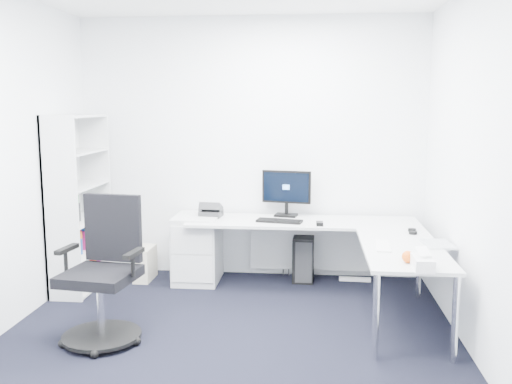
# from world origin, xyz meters

# --- Properties ---
(ground) EXTENTS (4.20, 4.20, 0.00)m
(ground) POSITION_xyz_m (0.00, 0.00, 0.00)
(ground) COLOR black
(wall_back) EXTENTS (3.60, 0.02, 2.70)m
(wall_back) POSITION_xyz_m (0.00, 2.10, 1.35)
(wall_back) COLOR white
(wall_back) RESTS_ON ground
(wall_front) EXTENTS (3.60, 0.02, 2.70)m
(wall_front) POSITION_xyz_m (0.00, -2.10, 1.35)
(wall_front) COLOR white
(wall_front) RESTS_ON ground
(wall_right) EXTENTS (0.02, 4.20, 2.70)m
(wall_right) POSITION_xyz_m (1.80, 0.00, 1.35)
(wall_right) COLOR white
(wall_right) RESTS_ON ground
(l_desk) EXTENTS (2.28, 1.28, 0.67)m
(l_desk) POSITION_xyz_m (0.55, 1.40, 0.33)
(l_desk) COLOR #BCBFBF
(l_desk) RESTS_ON ground
(drawer_pedestal) EXTENTS (0.45, 0.56, 0.69)m
(drawer_pedestal) POSITION_xyz_m (-0.52, 1.78, 0.34)
(drawer_pedestal) COLOR #BCBFBF
(drawer_pedestal) RESTS_ON ground
(bookshelf) EXTENTS (0.33, 0.86, 1.71)m
(bookshelf) POSITION_xyz_m (-1.62, 1.45, 0.86)
(bookshelf) COLOR silver
(bookshelf) RESTS_ON ground
(task_chair) EXTENTS (0.70, 0.70, 1.11)m
(task_chair) POSITION_xyz_m (-0.96, 0.18, 0.56)
(task_chair) COLOR black
(task_chair) RESTS_ON ground
(black_pc_tower) EXTENTS (0.23, 0.48, 0.46)m
(black_pc_tower) POSITION_xyz_m (0.56, 1.97, 0.23)
(black_pc_tower) COLOR black
(black_pc_tower) RESTS_ON ground
(beige_pc_tower) EXTENTS (0.17, 0.36, 0.34)m
(beige_pc_tower) POSITION_xyz_m (-1.08, 1.76, 0.17)
(beige_pc_tower) COLOR beige
(beige_pc_tower) RESTS_ON ground
(power_strip) EXTENTS (0.32, 0.06, 0.04)m
(power_strip) POSITION_xyz_m (1.09, 1.91, 0.02)
(power_strip) COLOR silver
(power_strip) RESTS_ON ground
(monitor) EXTENTS (0.53, 0.25, 0.49)m
(monitor) POSITION_xyz_m (0.38, 1.93, 0.91)
(monitor) COLOR black
(monitor) RESTS_ON l_desk
(black_keyboard) EXTENTS (0.46, 0.24, 0.02)m
(black_keyboard) POSITION_xyz_m (0.32, 1.63, 0.68)
(black_keyboard) COLOR black
(black_keyboard) RESTS_ON l_desk
(mouse) EXTENTS (0.07, 0.11, 0.03)m
(mouse) POSITION_xyz_m (0.71, 1.51, 0.68)
(mouse) COLOR black
(mouse) RESTS_ON l_desk
(desk_phone) EXTENTS (0.23, 0.23, 0.15)m
(desk_phone) POSITION_xyz_m (-0.39, 1.82, 0.74)
(desk_phone) COLOR #2B2B2D
(desk_phone) RESTS_ON l_desk
(laptop) EXTENTS (0.36, 0.35, 0.23)m
(laptop) POSITION_xyz_m (1.67, 0.82, 0.78)
(laptop) COLOR silver
(laptop) RESTS_ON l_desk
(white_keyboard) EXTENTS (0.14, 0.40, 0.01)m
(white_keyboard) POSITION_xyz_m (1.22, 0.73, 0.67)
(white_keyboard) COLOR silver
(white_keyboard) RESTS_ON l_desk
(headphones) EXTENTS (0.12, 0.18, 0.04)m
(headphones) POSITION_xyz_m (1.54, 1.27, 0.69)
(headphones) COLOR black
(headphones) RESTS_ON l_desk
(orange_fruit) EXTENTS (0.09, 0.09, 0.09)m
(orange_fruit) POSITION_xyz_m (1.34, 0.27, 0.71)
(orange_fruit) COLOR #DF5813
(orange_fruit) RESTS_ON l_desk
(tissue_box) EXTENTS (0.13, 0.25, 0.09)m
(tissue_box) POSITION_xyz_m (1.41, 0.11, 0.71)
(tissue_box) COLOR silver
(tissue_box) RESTS_ON l_desk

